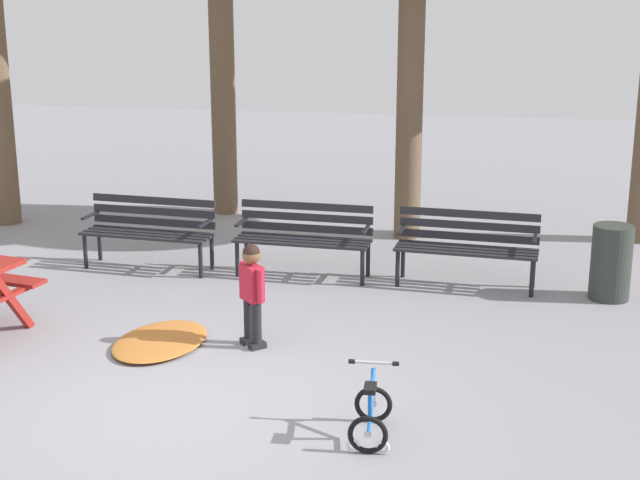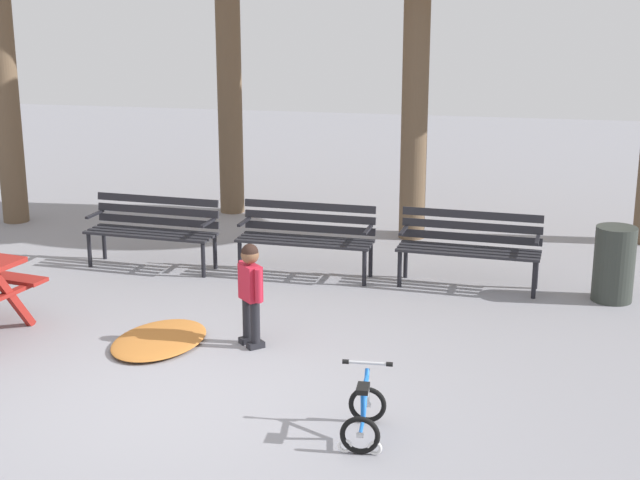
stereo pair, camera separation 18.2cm
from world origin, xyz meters
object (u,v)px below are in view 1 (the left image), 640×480
at_px(child_standing, 252,287).
at_px(trash_bin, 611,262).
at_px(park_bench_left, 304,233).
at_px(park_bench_far_left, 150,227).
at_px(park_bench_right, 467,242).
at_px(kids_bicycle, 371,413).

height_order(child_standing, trash_bin, child_standing).
xyz_separation_m(child_standing, trash_bin, (3.48, 2.10, -0.18)).
height_order(park_bench_left, child_standing, child_standing).
xyz_separation_m(park_bench_far_left, park_bench_right, (3.80, 0.02, 0.00)).
height_order(kids_bicycle, trash_bin, trash_bin).
bearing_deg(park_bench_left, child_standing, -90.33).
distance_m(kids_bicycle, trash_bin, 4.30).
bearing_deg(child_standing, trash_bin, 31.08).
relative_size(child_standing, trash_bin, 1.22).
bearing_deg(park_bench_far_left, park_bench_right, 0.31).
bearing_deg(trash_bin, park_bench_right, 173.00).
relative_size(park_bench_right, kids_bicycle, 2.83).
xyz_separation_m(park_bench_far_left, park_bench_left, (1.90, 0.05, 0.00)).
relative_size(park_bench_left, kids_bicycle, 2.81).
distance_m(child_standing, kids_bicycle, 2.17).
relative_size(park_bench_right, trash_bin, 1.97).
bearing_deg(park_bench_right, park_bench_far_left, -179.69).
bearing_deg(park_bench_right, child_standing, -129.91).
distance_m(park_bench_far_left, kids_bicycle, 5.09).
bearing_deg(park_bench_left, kids_bicycle, -71.24).
bearing_deg(park_bench_right, park_bench_left, 179.10).
height_order(child_standing, kids_bicycle, child_standing).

